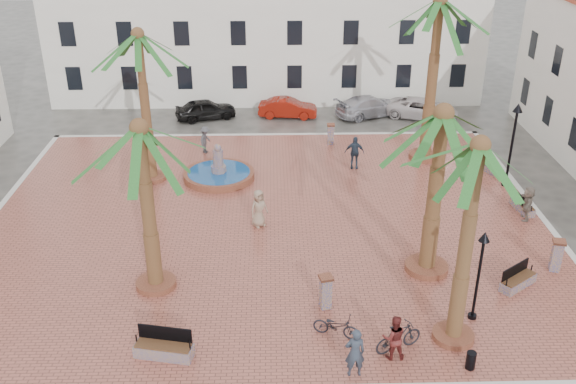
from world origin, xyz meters
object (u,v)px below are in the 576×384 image
object	(u,v)px
pedestrian_east	(528,203)
bicycle_a	(336,326)
bench_ne	(485,165)
cyclist_a	(355,352)
palm_e	(441,136)
bollard_se	(326,291)
pedestrian_north	(205,140)
car_red	(288,108)
bollard_n	(331,134)
lamppost_s	(481,261)
lamppost_e	(514,131)
pedestrian_fountain_a	(259,208)
pedestrian_fountain_b	(354,152)
bench_s	(164,349)
palm_ne	(438,19)
car_silver	(370,106)
bollard_e	(557,255)
bench_e	(522,206)
car_black	(206,109)
palm_s	(477,170)
bench_se	(518,281)
litter_bin	(471,360)
cyclist_b	(394,337)
bicycle_b	(399,337)
car_white	(423,109)
palm_sw	(141,149)
palm_nw	(139,51)
fountain	(219,174)

from	to	relation	value
pedestrian_east	bicycle_a	bearing A→B (deg)	-33.25
bench_ne	cyclist_a	bearing A→B (deg)	120.52
palm_e	bollard_se	bearing A→B (deg)	-150.93
pedestrian_north	car_red	size ratio (longest dim) A/B	0.41
bench_ne	bicycle_a	size ratio (longest dim) A/B	1.05
bollard_se	bollard_n	world-z (taller)	bollard_se
lamppost_s	lamppost_e	bearing A→B (deg)	66.06
pedestrian_fountain_a	pedestrian_fountain_b	bearing A→B (deg)	14.99
palm_e	bench_s	xyz separation A→B (m)	(-9.94, -4.98, -5.56)
lamppost_s	palm_ne	bearing A→B (deg)	84.43
car_red	car_silver	distance (m)	5.50
car_silver	bollard_e	bearing A→B (deg)	170.05
bench_ne	bollard_n	distance (m)	9.06
bench_e	car_black	world-z (taller)	car_black
palm_s	palm_ne	bearing A→B (deg)	81.26
car_red	palm_s	bearing A→B (deg)	-161.57
bench_se	car_black	xyz separation A→B (m)	(-13.94, 19.97, 0.27)
cyclist_a	litter_bin	bearing A→B (deg)	178.79
pedestrian_fountain_a	pedestrian_north	bearing A→B (deg)	74.04
bench_se	pedestrian_fountain_b	world-z (taller)	pedestrian_fountain_b
pedestrian_east	bench_ne	bearing A→B (deg)	-161.75
bollard_e	pedestrian_fountain_a	xyz separation A→B (m)	(-12.09, 4.01, 0.18)
bench_se	cyclist_b	bearing A→B (deg)	178.98
litter_bin	bicycle_b	bearing A→B (deg)	156.66
cyclist_b	pedestrian_fountain_b	xyz separation A→B (m)	(0.53, 15.44, 0.09)
palm_ne	car_white	world-z (taller)	palm_ne
palm_sw	car_white	world-z (taller)	palm_sw
pedestrian_fountain_b	pedestrian_north	distance (m)	8.66
bollard_e	pedestrian_east	distance (m)	4.33
palm_nw	car_black	distance (m)	11.72
bollard_se	fountain	bearing A→B (deg)	112.59
car_white	cyclist_a	bearing A→B (deg)	-175.18
bollard_e	car_red	world-z (taller)	bollard_e
bench_se	lamppost_e	size ratio (longest dim) A/B	0.38
palm_e	car_silver	distance (m)	19.72
lamppost_s	bollard_se	xyz separation A→B (m)	(-5.31, 0.79, -1.74)
bench_s	cyclist_a	bearing A→B (deg)	2.04
pedestrian_fountain_a	bollard_se	bearing A→B (deg)	-103.95
bench_ne	cyclist_b	size ratio (longest dim) A/B	1.05
fountain	car_white	size ratio (longest dim) A/B	0.80
pedestrian_north	bicycle_b	bearing A→B (deg)	-136.61
palm_ne	pedestrian_north	size ratio (longest dim) A/B	5.77
bench_s	litter_bin	bearing A→B (deg)	6.81
lamppost_s	pedestrian_fountain_b	distance (m)	13.76
lamppost_s	pedestrian_fountain_a	size ratio (longest dim) A/B	2.01
lamppost_e	bicycle_b	size ratio (longest dim) A/B	2.49
palm_ne	litter_bin	xyz separation A→B (m)	(-2.25, -17.28, -7.50)
palm_e	litter_bin	world-z (taller)	palm_e
pedestrian_fountain_a	car_silver	distance (m)	16.78
bench_e	bench_ne	world-z (taller)	bench_ne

